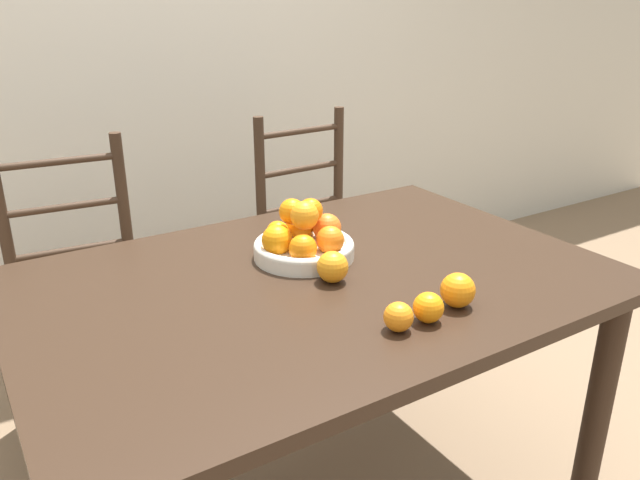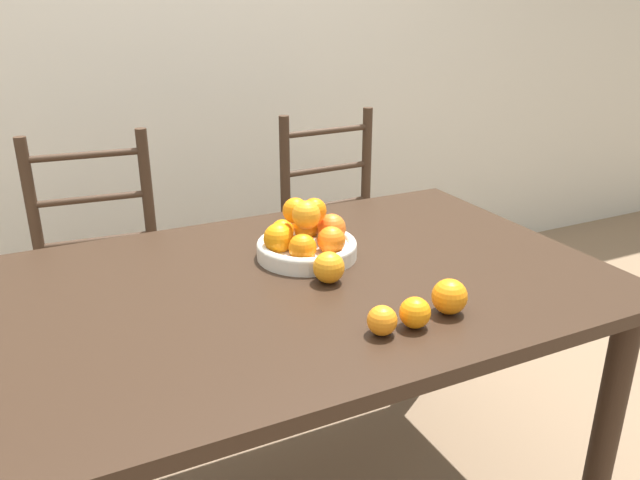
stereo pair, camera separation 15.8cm
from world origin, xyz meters
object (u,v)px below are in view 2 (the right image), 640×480
fruit_bowl (307,239)px  chair_right (343,248)px  orange_loose_1 (415,313)px  orange_loose_0 (383,320)px  orange_loose_3 (329,267)px  orange_loose_2 (449,297)px  chair_left (104,293)px

fruit_bowl → chair_right: (0.47, 0.66, -0.36)m
fruit_bowl → orange_loose_1: (0.04, -0.45, -0.02)m
orange_loose_1 → chair_right: bearing=69.1°
orange_loose_0 → orange_loose_3: bearing=87.1°
orange_loose_0 → chair_right: size_ratio=0.06×
fruit_bowl → orange_loose_1: fruit_bowl is taller
orange_loose_2 → chair_left: 1.30m
orange_loose_0 → chair_left: size_ratio=0.06×
orange_loose_2 → chair_right: (0.32, 1.09, -0.34)m
orange_loose_3 → chair_right: size_ratio=0.08×
fruit_bowl → orange_loose_0: fruit_bowl is taller
orange_loose_3 → chair_right: (0.49, 0.83, -0.34)m
orange_loose_1 → chair_left: bearing=114.7°
orange_loose_1 → chair_right: 1.23m
orange_loose_3 → chair_left: 1.00m
chair_left → chair_right: (0.93, 0.00, 0.00)m
chair_right → orange_loose_3: bearing=-123.1°
orange_loose_0 → chair_left: bearing=111.4°
orange_loose_3 → chair_right: chair_right is taller
chair_left → orange_loose_0: bearing=-63.5°
chair_left → orange_loose_3: bearing=-56.6°
orange_loose_1 → chair_right: (0.42, 1.11, -0.34)m
fruit_bowl → chair_left: size_ratio=0.27×
orange_loose_1 → orange_loose_2: (0.10, 0.02, 0.01)m
orange_loose_2 → orange_loose_0: bearing=-175.0°
fruit_bowl → orange_loose_1: 0.45m
chair_left → chair_right: bearing=5.1°
chair_right → orange_loose_2: bearing=-109.2°
orange_loose_2 → chair_right: size_ratio=0.08×
fruit_bowl → orange_loose_1: bearing=-84.3°
orange_loose_2 → orange_loose_3: (-0.17, 0.26, -0.00)m
chair_right → fruit_bowl: bearing=-128.0°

